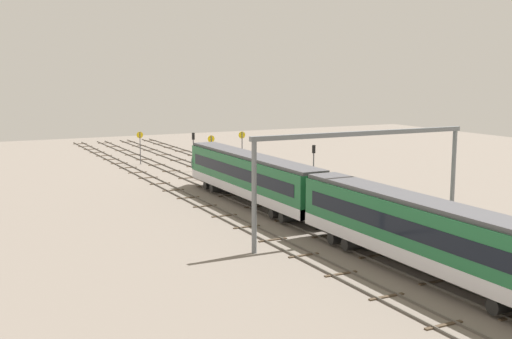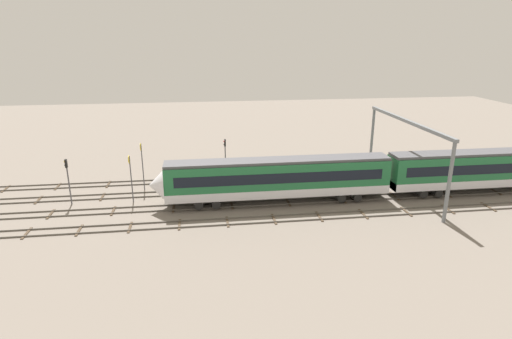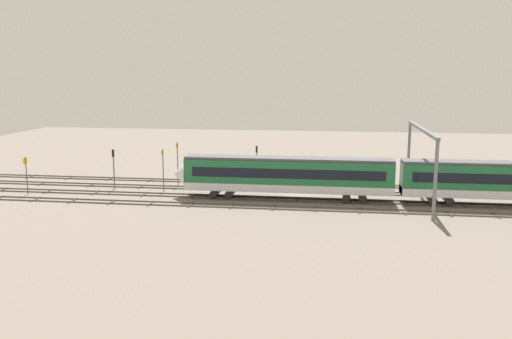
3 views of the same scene
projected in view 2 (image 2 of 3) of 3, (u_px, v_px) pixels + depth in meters
The scene contains 12 objects.
ground_plane at pixel (284, 195), 48.14m from camera, with size 145.77×145.77×0.00m, color slate.
track_near_foreground at pixel (274, 177), 54.20m from camera, with size 129.77×2.40×0.16m.
track_second_near at pixel (281, 188), 50.14m from camera, with size 129.77×2.40×0.16m.
track_with_train at pixel (288, 202), 46.09m from camera, with size 129.77×2.40×0.16m.
track_second_far at pixel (297, 218), 42.04m from camera, with size 129.77×2.40×0.16m.
train at pixel (486, 170), 48.28m from camera, with size 75.20×3.24×4.80m.
overhead_gantry at pixel (406, 137), 48.03m from camera, with size 0.40×19.15×8.37m.
speed_sign_near_foreground at pixel (131, 172), 45.20m from camera, with size 0.14×0.87×5.30m.
speed_sign_far_trackside at pixel (142, 161), 48.76m from camera, with size 0.14×0.86×5.68m.
signal_light_trackside_approach at pixel (68, 176), 44.57m from camera, with size 0.31×0.32×5.06m.
signal_light_trackside_departure at pixel (225, 152), 54.06m from camera, with size 0.31×0.32×4.82m.
relay_cabinet at pixel (200, 167), 55.48m from camera, with size 1.11×0.81×1.83m.
Camera 2 is at (9.27, 44.12, 17.44)m, focal length 29.54 mm.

